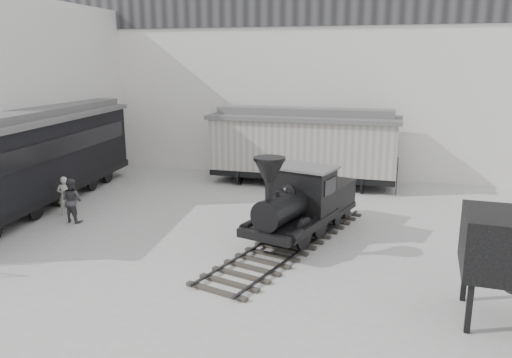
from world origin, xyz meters
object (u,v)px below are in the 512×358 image
(boxcar, at_px, (303,145))
(visitor_b, at_px, (72,200))
(passenger_coach, at_px, (29,158))
(visitor_a, at_px, (65,196))
(locomotive, at_px, (300,206))

(boxcar, bearing_deg, visitor_b, -131.43)
(passenger_coach, relative_size, visitor_b, 8.41)
(visitor_a, bearing_deg, locomotive, 147.74)
(locomotive, relative_size, boxcar, 0.97)
(passenger_coach, height_order, visitor_a, passenger_coach)
(boxcar, distance_m, visitor_a, 11.68)
(visitor_a, xyz_separation_m, visitor_b, (0.83, -0.73, 0.07))
(locomotive, distance_m, visitor_a, 9.91)
(locomotive, xyz_separation_m, boxcar, (-1.19, 8.09, 0.86))
(boxcar, relative_size, visitor_b, 5.46)
(visitor_a, bearing_deg, visitor_b, 108.97)
(locomotive, xyz_separation_m, visitor_a, (-9.89, 0.40, -0.39))
(locomotive, xyz_separation_m, passenger_coach, (-11.95, 1.01, 0.97))
(boxcar, bearing_deg, visitor_a, -136.89)
(locomotive, bearing_deg, boxcar, 115.61)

